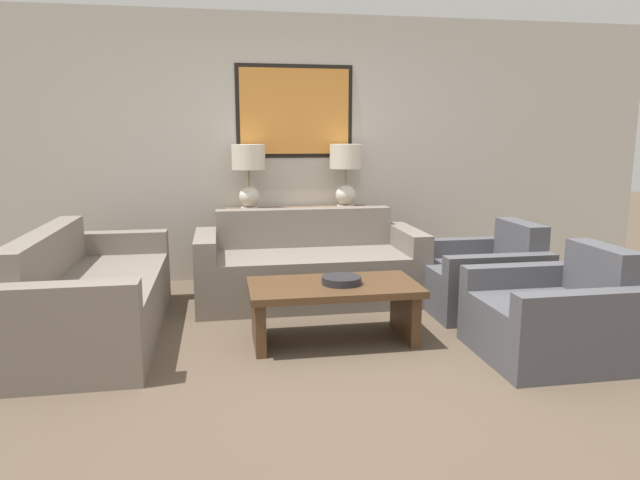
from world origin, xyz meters
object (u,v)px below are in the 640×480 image
Objects in this scene: couch_by_back_wall at (309,269)px; table_lamp_right at (346,167)px; coffee_table at (333,299)px; decorative_bowl at (342,280)px; armchair_near_camera at (554,319)px; armchair_near_back_wall at (482,280)px; couch_by_side at (93,299)px; table_lamp_left at (249,168)px; console_table at (299,245)px.

table_lamp_right is at bearing 55.04° from couch_by_back_wall.
decorative_bowl is (0.06, -0.01, 0.14)m from coffee_table.
table_lamp_right reaches higher than coffee_table.
coffee_table is at bearing 159.13° from armchair_near_camera.
couch_by_back_wall is 7.01× the size of decorative_bowl.
armchair_near_back_wall and armchair_near_camera have the same top height.
couch_by_side is at bearing 166.73° from coffee_table.
coffee_table is at bearing -105.05° from table_lamp_right.
decorative_bowl is 0.31× the size of armchair_near_camera.
table_lamp_left reaches higher than couch_by_side.
table_lamp_right is 2.72m from couch_by_side.
armchair_near_back_wall is (1.89, -1.22, -0.89)m from table_lamp_left.
armchair_near_camera is at bearing -68.02° from table_lamp_right.
table_lamp_right is 2.62m from armchair_near_camera.
decorative_bowl is at bearing 158.71° from armchair_near_camera.
coffee_table is 1.49m from armchair_near_back_wall.
console_table is 0.70m from couch_by_back_wall.
table_lamp_left is 0.70× the size of armchair_near_camera.
table_lamp_left is at bearing -180.00° from console_table.
console_table is 1.87m from armchair_near_back_wall.
console_table is 1.59× the size of armchair_near_back_wall.
armchair_near_camera is at bearing -16.75° from couch_by_side.
couch_by_side reaches higher than decorative_bowl.
couch_by_side is (-2.19, -1.35, -0.87)m from table_lamp_right.
armchair_near_camera is at bearing -21.29° from decorative_bowl.
console_table and armchair_near_back_wall have the same top height.
console_table is 2.18m from couch_by_side.
decorative_bowl reaches higher than coffee_table.
couch_by_side is 7.01× the size of decorative_bowl.
armchair_near_back_wall is at bearing 20.87° from coffee_table.
coffee_table is 1.49m from armchair_near_camera.
table_lamp_left reaches higher than armchair_near_back_wall.
console_table is 0.73× the size of couch_by_side.
couch_by_side is 2.19× the size of armchair_near_camera.
table_lamp_left is 1.98m from decorative_bowl.
armchair_near_camera is (3.12, -0.94, -0.03)m from couch_by_side.
couch_by_back_wall is (-0.48, -0.69, -0.87)m from table_lamp_right.
coffee_table is (-0.47, -1.76, -0.84)m from table_lamp_right.
coffee_table is 4.25× the size of decorative_bowl.
console_table is at bearing 92.20° from decorative_bowl.
console_table reaches higher than coffee_table.
table_lamp_left reaches higher than coffee_table.
armchair_near_back_wall is (0.92, -1.22, -0.89)m from table_lamp_right.
table_lamp_left is 2.42m from armchair_near_back_wall.
couch_by_side reaches higher than armchair_near_back_wall.
decorative_bowl is at bearing -13.18° from couch_by_side.
table_lamp_right is 0.70× the size of armchair_near_camera.
couch_by_side is 1.77m from coffee_table.
table_lamp_left is 3.10m from armchair_near_camera.
table_lamp_right is (0.48, -0.00, 0.78)m from console_table.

